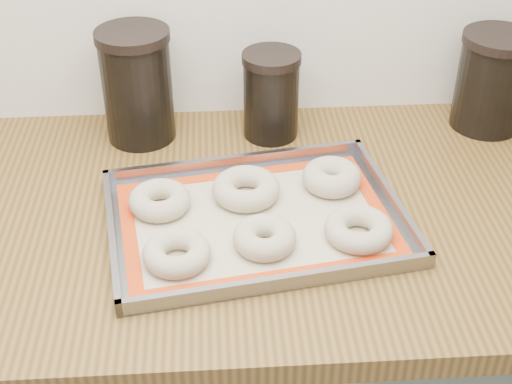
{
  "coord_description": "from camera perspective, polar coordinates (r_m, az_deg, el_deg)",
  "views": [
    {
      "loc": [
        -0.24,
        0.74,
        1.6
      ],
      "look_at": [
        -0.18,
        1.63,
        0.96
      ],
      "focal_mm": 50.0,
      "sensor_mm": 36.0,
      "label": 1
    }
  ],
  "objects": [
    {
      "name": "bagel_front_mid",
      "position": [
        1.07,
        0.69,
        -3.66
      ],
      "size": [
        0.12,
        0.12,
        0.04
      ],
      "primitive_type": "torus",
      "rotation": [
        0.0,
        0.0,
        0.24
      ],
      "color": "#BCAE92",
      "rests_on": "baking_mat"
    },
    {
      "name": "bagel_front_left",
      "position": [
        1.05,
        -6.36,
        -4.86
      ],
      "size": [
        0.11,
        0.11,
        0.03
      ],
      "primitive_type": "torus",
      "rotation": [
        0.0,
        0.0,
        -0.13
      ],
      "color": "#BCAE92",
      "rests_on": "baking_mat"
    },
    {
      "name": "bagel_back_mid",
      "position": [
        1.17,
        -0.8,
        0.27
      ],
      "size": [
        0.12,
        0.12,
        0.04
      ],
      "primitive_type": "torus",
      "rotation": [
        0.0,
        0.0,
        -0.09
      ],
      "color": "#BCAE92",
      "rests_on": "baking_mat"
    },
    {
      "name": "baking_tray",
      "position": [
        1.13,
        0.0,
        -2.2
      ],
      "size": [
        0.51,
        0.4,
        0.03
      ],
      "rotation": [
        0.0,
        0.0,
        0.16
      ],
      "color": "gray",
      "rests_on": "countertop"
    },
    {
      "name": "bagel_back_left",
      "position": [
        1.15,
        -7.71,
        -0.66
      ],
      "size": [
        0.11,
        0.11,
        0.04
      ],
      "primitive_type": "torus",
      "rotation": [
        0.0,
        0.0,
        -0.08
      ],
      "color": "#BCAE92",
      "rests_on": "baking_mat"
    },
    {
      "name": "bagel_front_right",
      "position": [
        1.1,
        8.22,
        -2.97
      ],
      "size": [
        0.14,
        0.14,
        0.03
      ],
      "primitive_type": "torus",
      "rotation": [
        0.0,
        0.0,
        0.36
      ],
      "color": "#BCAE92",
      "rests_on": "baking_mat"
    },
    {
      "name": "canister_mid",
      "position": [
        1.32,
        1.21,
        7.78
      ],
      "size": [
        0.11,
        0.11,
        0.16
      ],
      "color": "black",
      "rests_on": "countertop"
    },
    {
      "name": "canister_right",
      "position": [
        1.42,
        18.39,
        8.43
      ],
      "size": [
        0.14,
        0.14,
        0.19
      ],
      "color": "black",
      "rests_on": "countertop"
    },
    {
      "name": "bagel_back_right",
      "position": [
        1.2,
        6.07,
        1.2
      ],
      "size": [
        0.13,
        0.13,
        0.04
      ],
      "primitive_type": "torus",
      "rotation": [
        0.0,
        0.0,
        0.38
      ],
      "color": "#BCAE92",
      "rests_on": "baking_mat"
    },
    {
      "name": "baking_mat",
      "position": [
        1.13,
        -0.0,
        -2.28
      ],
      "size": [
        0.46,
        0.35,
        0.0
      ],
      "rotation": [
        0.0,
        0.0,
        0.16
      ],
      "color": "#C6B793",
      "rests_on": "baking_tray"
    },
    {
      "name": "countertop",
      "position": [
        1.2,
        8.37,
        -1.53
      ],
      "size": [
        3.06,
        0.68,
        0.04
      ],
      "primitive_type": "cube",
      "color": "brown",
      "rests_on": "cabinet"
    },
    {
      "name": "canister_left",
      "position": [
        1.32,
        -9.48,
        8.42
      ],
      "size": [
        0.13,
        0.13,
        0.21
      ],
      "color": "black",
      "rests_on": "countertop"
    }
  ]
}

